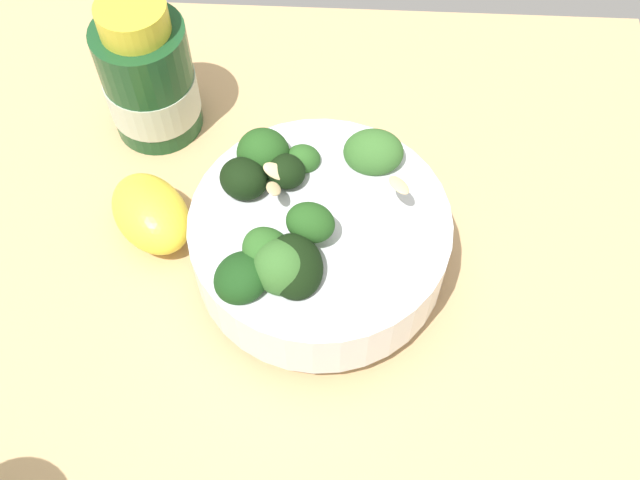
# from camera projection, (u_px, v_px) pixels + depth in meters

# --- Properties ---
(ground_plane) EXTENTS (0.61, 0.61, 0.05)m
(ground_plane) POSITION_uv_depth(u_px,v_px,m) (277.00, 320.00, 0.56)
(ground_plane) COLOR tan
(bowl_of_broccoli) EXTENTS (0.18, 0.18, 0.10)m
(bowl_of_broccoli) POSITION_uv_depth(u_px,v_px,m) (315.00, 237.00, 0.52)
(bowl_of_broccoli) COLOR white
(bowl_of_broccoli) RESTS_ON ground_plane
(lemon_wedge) EXTENTS (0.09, 0.09, 0.04)m
(lemon_wedge) POSITION_uv_depth(u_px,v_px,m) (151.00, 213.00, 0.55)
(lemon_wedge) COLOR yellow
(lemon_wedge) RESTS_ON ground_plane
(bottle_tall) EXTENTS (0.07, 0.07, 0.12)m
(bottle_tall) POSITION_uv_depth(u_px,v_px,m) (149.00, 78.00, 0.58)
(bottle_tall) COLOR #194723
(bottle_tall) RESTS_ON ground_plane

